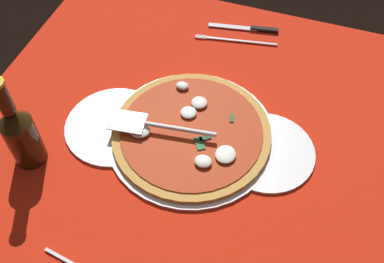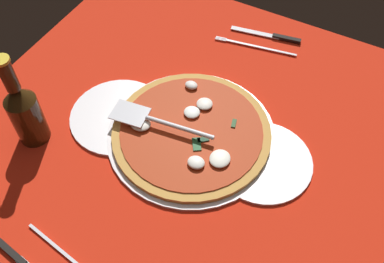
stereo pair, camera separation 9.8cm
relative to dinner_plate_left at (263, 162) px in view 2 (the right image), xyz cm
name	(u,v)px [view 2 (the right image)]	position (x,y,z in cm)	size (l,w,h in cm)	color
ground_plane	(187,144)	(16.67, 2.90, -1.00)	(100.74, 100.74, 0.80)	red
checker_pattern	(187,143)	(16.67, 2.90, -0.55)	(100.74, 100.74, 0.10)	silver
pizza_pan	(192,136)	(16.52, 1.05, 0.02)	(37.16, 37.16, 1.04)	silver
dinner_plate_left	(263,162)	(0.00, 0.00, 0.00)	(20.84, 20.84, 1.00)	white
dinner_plate_right	(119,116)	(33.81, 4.12, 0.00)	(22.23, 22.23, 1.00)	white
pizza	(192,132)	(16.57, 1.07, 1.32)	(34.91, 34.91, 2.82)	#C68E40
pizza_server	(156,121)	(24.01, 3.63, 3.69)	(23.75, 6.75, 1.00)	silver
place_setting_near	(264,42)	(14.54, -35.14, -0.14)	(21.39, 14.45, 1.40)	white
place_setting_far	(44,260)	(26.91, 38.88, -0.14)	(21.40, 15.10, 1.40)	white
beer_bottle	(24,111)	(47.07, 17.36, 8.34)	(6.64, 6.64, 23.50)	#301F0C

